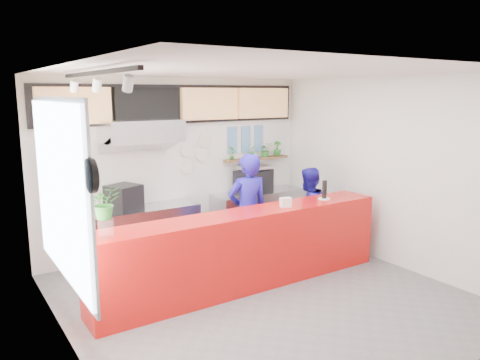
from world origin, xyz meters
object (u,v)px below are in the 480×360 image
staff_center (248,212)px  service_counter (246,250)px  pepper_mill (325,189)px  staff_right (308,211)px  panini_oven (124,198)px  espresso_machine (254,181)px

staff_center → service_counter: bearing=62.7°
pepper_mill → staff_center: bearing=151.2°
service_counter → pepper_mill: 1.64m
staff_right → pepper_mill: size_ratio=5.33×
staff_center → staff_right: size_ratio=1.22×
staff_center → staff_right: staff_center is taller
service_counter → staff_right: staff_right is taller
panini_oven → espresso_machine: (2.51, 0.00, 0.01)m
service_counter → panini_oven: 2.19m
staff_center → staff_right: 1.25m
service_counter → staff_center: bearing=53.6°
espresso_machine → pepper_mill: 1.81m
espresso_machine → staff_right: (0.27, -1.23, -0.36)m
service_counter → pepper_mill: size_ratio=15.95×
service_counter → staff_center: 0.80m
panini_oven → staff_right: size_ratio=0.30×
panini_oven → pepper_mill: (2.60, -1.80, 0.15)m
espresso_machine → staff_right: 1.31m
staff_center → pepper_mill: size_ratio=6.51×
staff_right → service_counter: bearing=9.2°
service_counter → pepper_mill: pepper_mill is taller
staff_right → espresso_machine: bearing=-87.3°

